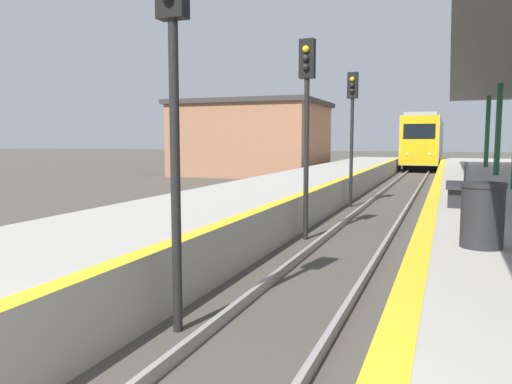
% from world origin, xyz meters
% --- Properties ---
extents(train, '(2.69, 22.10, 4.34)m').
position_xyz_m(train, '(0.00, 46.58, 2.21)').
color(train, black).
rests_on(train, ground).
extents(signal_near, '(0.36, 0.31, 4.73)m').
position_xyz_m(signal_near, '(-1.15, 4.05, 3.30)').
color(signal_near, black).
rests_on(signal_near, ground).
extents(signal_mid, '(0.36, 0.31, 4.73)m').
position_xyz_m(signal_mid, '(-1.20, 10.26, 3.30)').
color(signal_mid, black).
rests_on(signal_mid, ground).
extents(signal_far, '(0.36, 0.31, 4.73)m').
position_xyz_m(signal_far, '(-1.25, 16.46, 3.30)').
color(signal_far, black).
rests_on(signal_far, ground).
extents(trash_bin, '(0.57, 0.57, 0.88)m').
position_xyz_m(trash_bin, '(2.42, 5.99, 1.41)').
color(trash_bin, '#262628').
rests_on(trash_bin, platform_right).
extents(bench, '(0.44, 1.55, 0.92)m').
position_xyz_m(bench, '(2.23, 10.60, 1.45)').
color(bench, '#28282D').
rests_on(bench, platform_right).
extents(station_building, '(9.58, 8.08, 4.93)m').
position_xyz_m(station_building, '(-10.52, 30.44, 2.48)').
color(station_building, '#9E6B4C').
rests_on(station_building, ground).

